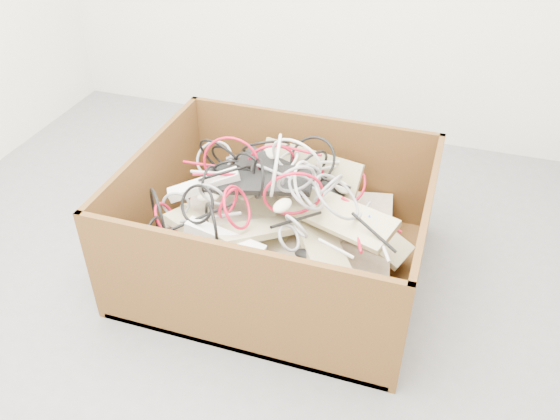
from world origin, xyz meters
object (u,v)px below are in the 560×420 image
(power_strip_left, at_px, (204,185))
(vga_plug, at_px, (375,218))
(cardboard_box, at_px, (275,244))
(power_strip_right, at_px, (225,239))

(power_strip_left, relative_size, vga_plug, 6.61)
(vga_plug, bearing_deg, cardboard_box, -169.82)
(cardboard_box, height_order, power_strip_right, cardboard_box)
(cardboard_box, height_order, power_strip_left, cardboard_box)
(cardboard_box, relative_size, power_strip_right, 3.74)
(power_strip_right, xyz_separation_m, vga_plug, (0.51, 0.26, 0.04))
(power_strip_right, bearing_deg, cardboard_box, 69.34)
(power_strip_left, relative_size, power_strip_right, 0.96)
(cardboard_box, xyz_separation_m, power_strip_right, (-0.11, -0.25, 0.19))
(power_strip_left, xyz_separation_m, power_strip_right, (0.19, -0.24, -0.05))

